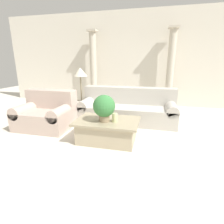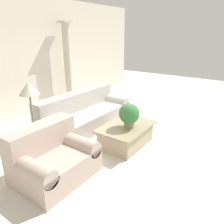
{
  "view_description": "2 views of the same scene",
  "coord_description": "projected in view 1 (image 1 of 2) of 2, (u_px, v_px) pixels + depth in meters",
  "views": [
    {
      "loc": [
        0.71,
        -3.51,
        1.52
      ],
      "look_at": [
        -0.09,
        -0.19,
        0.54
      ],
      "focal_mm": 28.0,
      "sensor_mm": 36.0,
      "label": 1
    },
    {
      "loc": [
        -3.71,
        -2.54,
        2.27
      ],
      "look_at": [
        -0.02,
        0.05,
        0.6
      ],
      "focal_mm": 35.0,
      "sensor_mm": 36.0,
      "label": 2
    }
  ],
  "objects": [
    {
      "name": "ground_plane",
      "position": [
        118.0,
        133.0,
        3.86
      ],
      "size": [
        16.0,
        16.0,
        0.0
      ],
      "primitive_type": "plane",
      "color": "silver"
    },
    {
      "name": "wall_back",
      "position": [
        135.0,
        59.0,
        6.15
      ],
      "size": [
        10.0,
        0.06,
        3.2
      ],
      "color": "silver",
      "rests_on": "ground_plane"
    },
    {
      "name": "sofa_long",
      "position": [
        128.0,
        108.0,
        4.63
      ],
      "size": [
        2.47,
        0.96,
        0.86
      ],
      "color": "#B7B2A8",
      "rests_on": "ground_plane"
    },
    {
      "name": "loveseat",
      "position": [
        47.0,
        113.0,
        4.18
      ],
      "size": [
        1.22,
        0.96,
        0.86
      ],
      "color": "#BEA799",
      "rests_on": "ground_plane"
    },
    {
      "name": "coffee_table",
      "position": [
        107.0,
        130.0,
        3.46
      ],
      "size": [
        1.22,
        0.83,
        0.43
      ],
      "color": "tan",
      "rests_on": "ground_plane"
    },
    {
      "name": "potted_plant",
      "position": [
        104.0,
        107.0,
        3.25
      ],
      "size": [
        0.42,
        0.42,
        0.51
      ],
      "color": "#937F60",
      "rests_on": "coffee_table"
    },
    {
      "name": "pillar_candle",
      "position": [
        115.0,
        118.0,
        3.28
      ],
      "size": [
        0.1,
        0.1,
        0.16
      ],
      "color": "beige",
      "rests_on": "coffee_table"
    },
    {
      "name": "floor_lamp",
      "position": [
        80.0,
        75.0,
        4.85
      ],
      "size": [
        0.39,
        0.39,
        1.37
      ],
      "color": "gray",
      "rests_on": "ground_plane"
    },
    {
      "name": "column_left",
      "position": [
        93.0,
        68.0,
        6.24
      ],
      "size": [
        0.32,
        0.32,
        2.57
      ],
      "color": "beige",
      "rests_on": "ground_plane"
    },
    {
      "name": "column_right",
      "position": [
        170.0,
        68.0,
        5.65
      ],
      "size": [
        0.32,
        0.32,
        2.57
      ],
      "color": "beige",
      "rests_on": "ground_plane"
    }
  ]
}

